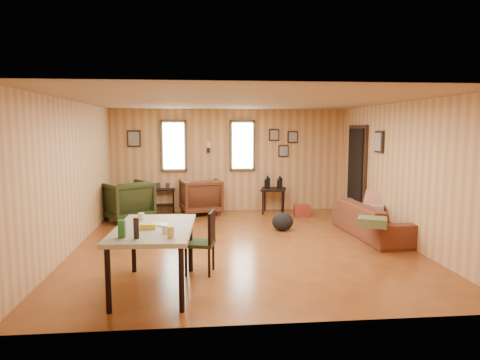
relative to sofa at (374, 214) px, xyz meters
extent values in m
cube|color=brown|center=(-2.44, -0.32, -0.41)|extent=(5.50, 6.00, 0.02)
cube|color=#997C5B|center=(-2.44, -0.32, 2.01)|extent=(5.50, 6.00, 0.02)
cube|color=tan|center=(-2.44, 2.69, 0.80)|extent=(5.50, 0.02, 2.40)
cube|color=tan|center=(-2.44, -3.33, 0.80)|extent=(5.50, 0.02, 2.40)
cube|color=tan|center=(-5.20, -0.32, 0.80)|extent=(0.02, 6.00, 2.40)
cube|color=tan|center=(0.32, -0.32, 0.80)|extent=(0.02, 6.00, 2.40)
cube|color=black|center=(-3.74, 2.65, 1.15)|extent=(0.60, 0.05, 1.20)
cube|color=#E0F2D1|center=(-3.74, 2.61, 1.15)|extent=(0.48, 0.04, 1.06)
cube|color=black|center=(-2.14, 2.65, 1.15)|extent=(0.60, 0.05, 1.20)
cube|color=#E0F2D1|center=(-2.14, 2.61, 1.15)|extent=(0.48, 0.04, 1.06)
cube|color=black|center=(-2.94, 2.63, 1.05)|extent=(0.07, 0.05, 0.12)
cylinder|color=silver|center=(-2.94, 2.57, 1.18)|extent=(0.07, 0.07, 0.14)
cube|color=black|center=(0.28, 1.63, 0.60)|extent=(0.06, 1.00, 2.05)
cube|color=black|center=(0.24, 1.63, 0.60)|extent=(0.04, 0.82, 1.90)
cube|color=black|center=(-1.39, 2.65, 1.40)|extent=(0.24, 0.04, 0.28)
cube|color=#9E998C|center=(-1.39, 2.62, 1.40)|extent=(0.19, 0.02, 0.22)
cube|color=black|center=(-0.94, 2.65, 1.35)|extent=(0.24, 0.04, 0.28)
cube|color=#9E998C|center=(-0.94, 2.62, 1.35)|extent=(0.19, 0.02, 0.22)
cube|color=black|center=(-1.16, 2.65, 1.02)|extent=(0.24, 0.04, 0.28)
cube|color=#9E998C|center=(-1.16, 2.62, 1.02)|extent=(0.19, 0.02, 0.22)
cube|color=black|center=(-4.64, 2.65, 1.32)|extent=(0.30, 0.04, 0.38)
cube|color=#9E998C|center=(-4.64, 2.62, 1.32)|extent=(0.24, 0.02, 0.31)
cube|color=black|center=(0.28, 0.53, 1.30)|extent=(0.04, 0.34, 0.42)
cube|color=#9E998C|center=(0.25, 0.53, 1.30)|extent=(0.02, 0.27, 0.34)
imported|color=#5F2D1B|center=(0.00, 0.00, 0.00)|extent=(0.74, 2.09, 0.80)
imported|color=#502918|center=(-3.13, 2.37, 0.04)|extent=(1.01, 0.97, 0.89)
imported|color=#263116|center=(-4.70, 1.81, 0.06)|extent=(1.22, 1.21, 0.93)
cube|color=black|center=(-4.00, 2.65, 0.14)|extent=(0.57, 0.53, 0.04)
cube|color=black|center=(-4.00, 2.65, -0.22)|extent=(0.52, 0.48, 0.03)
cylinder|color=black|center=(-4.22, 2.43, -0.13)|extent=(0.04, 0.04, 0.54)
cylinder|color=black|center=(-3.76, 2.46, -0.13)|extent=(0.04, 0.04, 0.54)
cylinder|color=black|center=(-4.24, 2.83, -0.13)|extent=(0.04, 0.04, 0.54)
cylinder|color=black|center=(-3.78, 2.86, -0.13)|extent=(0.04, 0.04, 0.54)
cube|color=#3B2D27|center=(-4.12, 2.64, 0.23)|extent=(0.10, 0.03, 0.13)
cube|color=#3B2D27|center=(-3.90, 2.65, 0.22)|extent=(0.09, 0.03, 0.12)
cube|color=black|center=(-1.45, 2.29, 0.15)|extent=(0.67, 0.67, 0.04)
cylinder|color=black|center=(-1.72, 2.13, -0.13)|extent=(0.05, 0.05, 0.55)
cylinder|color=black|center=(-1.30, 2.02, -0.13)|extent=(0.05, 0.05, 0.55)
cylinder|color=black|center=(-1.61, 2.56, -0.13)|extent=(0.05, 0.05, 0.55)
cylinder|color=black|center=(-1.18, 2.45, -0.13)|extent=(0.05, 0.05, 0.55)
cube|color=black|center=(-1.59, 2.33, 0.27)|extent=(0.15, 0.15, 0.20)
cone|color=black|center=(-1.59, 2.33, 0.43)|extent=(0.20, 0.20, 0.11)
cube|color=black|center=(-1.32, 2.25, 0.27)|extent=(0.15, 0.15, 0.20)
cone|color=black|center=(-1.32, 2.25, 0.43)|extent=(0.20, 0.20, 0.11)
cube|color=maroon|center=(-0.88, 1.88, -0.28)|extent=(0.36, 0.26, 0.25)
ellipsoid|color=black|center=(-1.58, 0.55, -0.22)|extent=(0.43, 0.33, 0.35)
cube|color=#4D542E|center=(-0.45, -0.99, 0.09)|extent=(0.54, 0.49, 0.14)
cube|color=red|center=(0.18, 0.51, 0.18)|extent=(0.39, 0.24, 0.39)
cube|color=#998A67|center=(0.09, 0.25, 0.07)|extent=(0.45, 0.40, 0.11)
cube|color=gray|center=(-3.71, -2.26, 0.35)|extent=(0.99, 1.57, 0.05)
cylinder|color=black|center=(-4.13, -2.90, -0.03)|extent=(0.06, 0.06, 0.73)
cylinder|color=black|center=(-3.35, -2.94, -0.03)|extent=(0.06, 0.06, 0.73)
cylinder|color=black|center=(-4.06, -1.58, -0.03)|extent=(0.06, 0.06, 0.73)
cylinder|color=black|center=(-3.29, -1.62, -0.03)|extent=(0.06, 0.06, 0.73)
cylinder|color=silver|center=(-3.54, -2.58, 0.42)|extent=(0.09, 0.09, 0.09)
cylinder|color=silver|center=(-3.91, -1.85, 0.42)|extent=(0.09, 0.09, 0.09)
cube|color=#205925|center=(-4.00, -2.74, 0.47)|extent=(0.07, 0.07, 0.19)
cylinder|color=black|center=(-3.84, -2.79, 0.49)|extent=(0.06, 0.06, 0.22)
cylinder|color=gold|center=(-3.47, -2.79, 0.44)|extent=(0.08, 0.08, 0.12)
cylinder|color=silver|center=(-3.65, -2.17, 0.39)|extent=(0.21, 0.21, 0.02)
cube|color=gold|center=(-3.76, -2.36, 0.41)|extent=(0.19, 0.09, 0.06)
cube|color=#263116|center=(-3.16, -1.71, 0.01)|extent=(0.46, 0.46, 0.05)
cube|color=black|center=(-3.00, -1.75, 0.24)|extent=(0.11, 0.37, 0.42)
cylinder|color=black|center=(-3.34, -1.83, -0.20)|extent=(0.04, 0.04, 0.40)
cylinder|color=black|center=(-3.04, -1.90, -0.20)|extent=(0.04, 0.04, 0.40)
cylinder|color=black|center=(-3.28, -1.53, -0.20)|extent=(0.04, 0.04, 0.40)
cylinder|color=black|center=(-2.97, -1.59, -0.20)|extent=(0.04, 0.04, 0.40)
camera|label=1|loc=(-3.15, -7.37, 1.56)|focal=32.00mm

